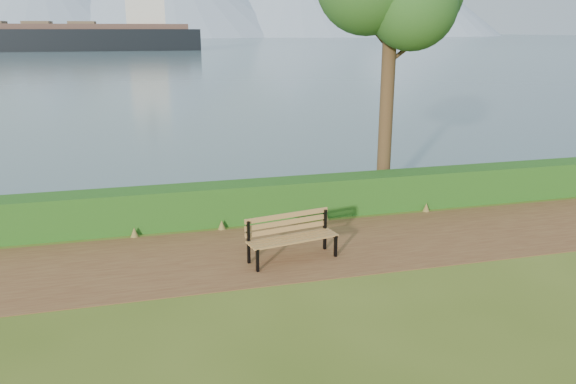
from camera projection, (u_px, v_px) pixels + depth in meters
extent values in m
plane|color=#465C1A|center=(285.00, 256.00, 12.31)|extent=(140.00, 140.00, 0.00)
cube|color=brown|center=(282.00, 251.00, 12.59)|extent=(40.00, 3.40, 0.01)
cube|color=#204A15|center=(260.00, 201.00, 14.59)|extent=(32.00, 0.85, 1.00)
cube|color=#425C6B|center=(142.00, 40.00, 253.81)|extent=(700.00, 510.00, 0.00)
cone|color=#8193AC|center=(295.00, 0.00, 403.70)|extent=(170.00, 170.00, 50.00)
cone|color=#8193AC|center=(123.00, 11.00, 404.40)|extent=(120.00, 120.00, 35.00)
cone|color=#8193AC|center=(335.00, 9.00, 438.07)|extent=(130.00, 130.00, 40.00)
cube|color=black|center=(257.00, 261.00, 11.44)|extent=(0.07, 0.07, 0.49)
cube|color=black|center=(249.00, 243.00, 11.79)|extent=(0.07, 0.07, 0.94)
cube|color=black|center=(253.00, 247.00, 11.59)|extent=(0.16, 0.57, 0.05)
cube|color=black|center=(336.00, 246.00, 12.20)|extent=(0.07, 0.07, 0.49)
cube|color=black|center=(325.00, 230.00, 12.55)|extent=(0.07, 0.07, 0.94)
cube|color=black|center=(330.00, 234.00, 12.35)|extent=(0.16, 0.57, 0.05)
cube|color=#A3793F|center=(297.00, 242.00, 11.78)|extent=(1.95, 0.47, 0.04)
cube|color=#A3793F|center=(294.00, 240.00, 11.90)|extent=(1.95, 0.47, 0.04)
cube|color=#A3793F|center=(291.00, 238.00, 12.02)|extent=(1.95, 0.47, 0.04)
cube|color=#A3793F|center=(289.00, 236.00, 12.14)|extent=(1.95, 0.47, 0.04)
cube|color=#A3793F|center=(287.00, 229.00, 12.16)|extent=(1.94, 0.42, 0.11)
cube|color=#A3793F|center=(287.00, 222.00, 12.12)|extent=(1.94, 0.42, 0.11)
cube|color=#A3793F|center=(287.00, 215.00, 12.07)|extent=(1.94, 0.42, 0.11)
cylinder|color=#382317|center=(388.00, 79.00, 15.45)|extent=(0.38, 0.38, 6.91)
sphere|color=#1A4E1A|center=(413.00, 5.00, 14.35)|extent=(2.30, 2.30, 2.30)
cylinder|color=#382317|center=(404.00, 51.00, 15.34)|extent=(1.01, 0.12, 0.76)
cylinder|color=#382317|center=(375.00, 32.00, 15.10)|extent=(0.78, 0.36, 0.69)
cube|color=black|center=(50.00, 45.00, 128.35)|extent=(67.65, 11.36, 6.75)
cube|color=#4F382F|center=(48.00, 27.00, 127.25)|extent=(62.24, 10.24, 1.16)
cube|color=silver|center=(145.00, 3.00, 130.84)|extent=(8.77, 8.06, 10.61)
cube|color=brown|center=(37.00, 23.00, 126.49)|extent=(5.86, 6.43, 0.77)
cube|color=brown|center=(82.00, 23.00, 128.74)|extent=(5.86, 6.43, 0.77)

